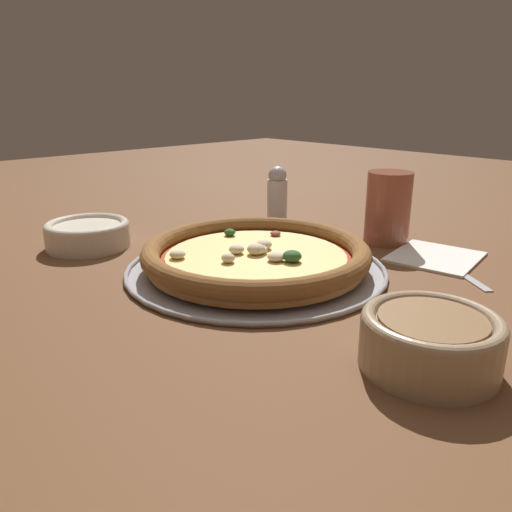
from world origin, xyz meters
name	(u,v)px	position (x,y,z in m)	size (l,w,h in m)	color
ground_plane	(256,271)	(0.00, 0.00, 0.00)	(3.00, 3.00, 0.00)	brown
pizza_tray	(256,268)	(0.00, 0.00, 0.00)	(0.37, 0.37, 0.01)	#9E9EA3
pizza	(256,254)	(0.00, 0.00, 0.02)	(0.32, 0.32, 0.03)	#BC7F42
bowl_near	(88,233)	(0.12, -0.27, 0.02)	(0.13, 0.13, 0.04)	beige
bowl_far	(430,339)	(0.06, 0.30, 0.03)	(0.13, 0.13, 0.05)	#9E8466
drinking_cup	(388,208)	(-0.26, 0.05, 0.06)	(0.07, 0.07, 0.12)	brown
napkin	(435,256)	(-0.24, 0.15, 0.00)	(0.15, 0.14, 0.01)	white
fork	(450,266)	(-0.22, 0.18, 0.00)	(0.11, 0.15, 0.00)	#B7B7BC
pepper_shaker	(277,195)	(-0.22, -0.17, 0.05)	(0.04, 0.04, 0.11)	silver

